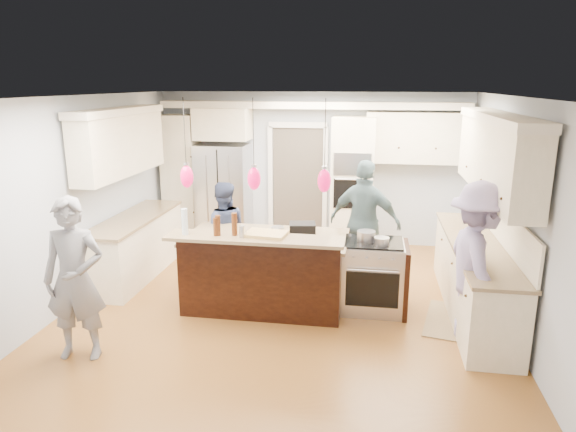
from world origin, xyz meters
name	(u,v)px	position (x,y,z in m)	size (l,w,h in m)	color
ground_plane	(284,307)	(0.00, 0.00, 0.00)	(6.00, 6.00, 0.00)	#AA742E
room_shell	(283,170)	(0.00, 0.00, 1.82)	(5.54, 6.04, 2.72)	#B2BCC6
refrigerator	(224,194)	(-1.55, 2.64, 0.90)	(0.90, 0.70, 1.80)	#B7B7BC
oven_column	(352,184)	(0.75, 2.67, 1.15)	(0.72, 0.69, 2.30)	#F7E8C8
back_upper_cabinets	(268,152)	(-0.75, 2.76, 1.67)	(5.30, 0.61, 2.54)	#F7E8C8
right_counter_run	(482,232)	(2.44, 0.30, 1.06)	(0.64, 3.10, 2.51)	#F7E8C8
left_cabinets	(130,208)	(-2.44, 0.80, 1.06)	(0.64, 2.30, 2.51)	#F7E8C8
kitchen_island	(266,270)	(-0.25, 0.07, 0.49)	(2.10, 1.46, 1.12)	black
island_range	(375,276)	(1.16, 0.15, 0.46)	(0.82, 0.71, 0.92)	#B7B7BC
pendant_lights	(254,178)	(-0.25, -0.51, 1.80)	(1.75, 0.15, 1.03)	black
person_bar_end	(75,279)	(-1.94, -1.54, 0.87)	(0.64, 0.42, 1.75)	slate
person_far_left	(223,232)	(-1.05, 0.85, 0.74)	(0.72, 0.56, 1.48)	navy
person_far_right	(365,222)	(1.00, 1.10, 0.90)	(1.06, 0.44, 1.80)	slate
person_range_side	(477,265)	(2.25, -0.55, 0.93)	(1.20, 0.69, 1.85)	#9688B7
floor_rug	(457,321)	(2.19, -0.07, 0.01)	(0.74, 1.08, 0.01)	#957751
water_bottle	(185,222)	(-1.08, -0.59, 1.28)	(0.07, 0.07, 0.31)	silver
beer_bottle_a	(216,227)	(-0.71, -0.57, 1.23)	(0.05, 0.05, 0.21)	#4C240D
beer_bottle_b	(218,225)	(-0.68, -0.56, 1.24)	(0.06, 0.06, 0.24)	#4C240D
beer_bottle_c	(234,224)	(-0.49, -0.52, 1.25)	(0.07, 0.07, 0.27)	#4C240D
drink_can	(242,232)	(-0.39, -0.58, 1.19)	(0.07, 0.07, 0.14)	#B7B7BC
cutting_board	(266,234)	(-0.13, -0.47, 1.14)	(0.47, 0.33, 0.04)	tan
pot_large	(366,236)	(1.03, 0.14, 0.99)	(0.23, 0.23, 0.13)	#B7B7BC
pot_small	(381,241)	(1.22, 0.03, 0.97)	(0.19, 0.19, 0.09)	#B7B7BC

